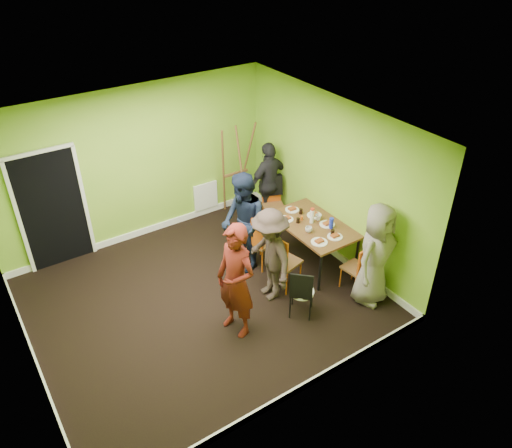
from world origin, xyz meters
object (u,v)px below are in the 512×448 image
Objects in this scene: chair_left_near at (282,259)px; dining_table at (313,227)px; chair_front_end at (359,266)px; person_standing at (236,281)px; person_front_end at (375,254)px; person_left_near at (270,255)px; person_left_far at (243,223)px; person_back_end at (269,183)px; chair_left_far at (258,238)px; orange_bottle at (302,218)px; chair_back_end at (272,191)px; blue_bottle at (331,223)px; chair_bentwood at (302,291)px; thermos at (312,216)px; easel at (237,171)px.

dining_table is at bearing 95.48° from chair_left_near.
person_standing is (-2.05, 0.32, 0.40)m from chair_front_end.
person_left_near is at bearing 129.23° from person_front_end.
person_left_far is 1.11× the size of person_left_near.
person_left_near is (-1.24, 0.67, 0.29)m from chair_front_end.
person_left_near is (0.81, 0.35, -0.11)m from person_standing.
person_back_end is at bearing 74.88° from person_front_end.
person_left_near is at bearing -94.76° from chair_left_near.
chair_left_far is 0.81m from orange_bottle.
person_back_end is at bearing 121.86° from person_standing.
person_left_near reaches higher than chair_left_far.
chair_front_end is 2.11m from person_standing.
person_standing is at bearing 164.67° from chair_front_end.
chair_back_end is 13.47× the size of orange_bottle.
blue_bottle is 0.11× the size of person_standing.
chair_back_end is (0.99, 1.02, 0.13)m from chair_left_far.
chair_back_end is 1.15× the size of chair_bentwood.
person_left_near is at bearing -176.07° from blue_bottle.
chair_front_end is 4.59× the size of blue_bottle.
chair_back_end is 1.37m from thermos.
thermos is (0.01, 0.05, 0.18)m from dining_table.
blue_bottle is at bearing 87.28° from person_standing.
easel is (-0.38, 0.63, 0.24)m from chair_back_end.
dining_table is 1.51× the size of chair_left_far.
chair_left_near is 13.85× the size of orange_bottle.
person_back_end reaches higher than orange_bottle.
blue_bottle is at bearing 69.60° from person_left_far.
chair_left_far is 1.53m from person_back_end.
chair_left_near is at bearing 121.16° from person_front_end.
dining_table is 2.06m from easel.
person_back_end is at bearing 89.95° from blue_bottle.
person_left_near reaches higher than chair_front_end.
easel reaches higher than person_front_end.
person_back_end is at bearing 124.18° from chair_left_far.
chair_left_far reaches higher than thermos.
chair_back_end is 1.14× the size of chair_front_end.
person_left_far is 1.56m from person_back_end.
person_standing is 2.16m from person_front_end.
person_left_near reaches higher than chair_left_near.
chair_front_end is 0.43m from person_front_end.
chair_left_near is at bearing -157.81° from thermos.
chair_left_near is 1.20m from person_standing.
person_back_end is 2.78m from person_front_end.
chair_back_end is 1.22m from orange_bottle.
person_standing is at bearing -60.64° from person_left_near.
person_standing reaches higher than orange_bottle.
chair_bentwood is 1.55m from person_left_far.
orange_bottle is 0.04× the size of person_back_end.
person_standing is 0.89m from person_left_near.
dining_table is 0.85× the size of person_standing.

